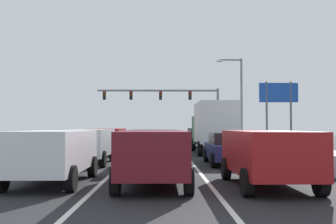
% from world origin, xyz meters
% --- Properties ---
extents(ground_plane, '(120.00, 120.00, 0.00)m').
position_xyz_m(ground_plane, '(0.00, 16.29, 0.00)').
color(ground_plane, black).
extents(lane_stripe_between_right_lane_and_center_lane, '(0.14, 44.79, 0.01)m').
position_xyz_m(lane_stripe_between_right_lane_and_center_lane, '(1.70, 20.36, 0.00)').
color(lane_stripe_between_right_lane_and_center_lane, silver).
rests_on(lane_stripe_between_right_lane_and_center_lane, ground).
extents(lane_stripe_between_center_lane_and_left_lane, '(0.14, 44.79, 0.01)m').
position_xyz_m(lane_stripe_between_center_lane_and_left_lane, '(-1.70, 20.36, 0.00)').
color(lane_stripe_between_center_lane_and_left_lane, silver).
rests_on(lane_stripe_between_center_lane_and_left_lane, ground).
extents(snow_bank_right_shoulder, '(1.42, 44.79, 0.77)m').
position_xyz_m(snow_bank_right_shoulder, '(7.00, 20.36, 0.38)').
color(snow_bank_right_shoulder, white).
rests_on(snow_bank_right_shoulder, ground).
extents(snow_bank_left_shoulder, '(1.32, 44.79, 0.60)m').
position_xyz_m(snow_bank_left_shoulder, '(-7.00, 20.36, 0.30)').
color(snow_bank_left_shoulder, white).
rests_on(snow_bank_left_shoulder, ground).
extents(suv_red_right_lane_nearest, '(2.16, 4.90, 1.67)m').
position_xyz_m(suv_red_right_lane_nearest, '(3.36, 6.51, 1.02)').
color(suv_red_right_lane_nearest, maroon).
rests_on(suv_red_right_lane_nearest, ground).
extents(sedan_navy_right_lane_second, '(2.00, 4.50, 1.51)m').
position_xyz_m(sedan_navy_right_lane_second, '(3.36, 13.57, 0.76)').
color(sedan_navy_right_lane_second, navy).
rests_on(sedan_navy_right_lane_second, ground).
extents(box_truck_right_lane_third, '(2.53, 7.20, 3.36)m').
position_xyz_m(box_truck_right_lane_third, '(3.65, 21.44, 1.90)').
color(box_truck_right_lane_third, '#1E5633').
rests_on(box_truck_right_lane_third, ground).
extents(suv_black_right_lane_fourth, '(2.16, 4.90, 1.67)m').
position_xyz_m(suv_black_right_lane_fourth, '(3.55, 29.59, 1.02)').
color(suv_black_right_lane_fourth, black).
rests_on(suv_black_right_lane_fourth, ground).
extents(suv_maroon_center_lane_nearest, '(2.16, 4.90, 1.67)m').
position_xyz_m(suv_maroon_center_lane_nearest, '(-0.03, 6.71, 1.02)').
color(suv_maroon_center_lane_nearest, maroon).
rests_on(suv_maroon_center_lane_nearest, ground).
extents(suv_charcoal_center_lane_second, '(2.16, 4.90, 1.67)m').
position_xyz_m(suv_charcoal_center_lane_second, '(-0.11, 12.62, 1.02)').
color(suv_charcoal_center_lane_second, '#38383D').
rests_on(suv_charcoal_center_lane_second, ground).
extents(sedan_gray_center_lane_third, '(2.00, 4.50, 1.51)m').
position_xyz_m(sedan_gray_center_lane_third, '(-0.09, 19.48, 0.76)').
color(sedan_gray_center_lane_third, slate).
rests_on(sedan_gray_center_lane_third, ground).
extents(sedan_tan_center_lane_fourth, '(2.00, 4.50, 1.51)m').
position_xyz_m(sedan_tan_center_lane_fourth, '(-0.15, 25.60, 0.76)').
color(sedan_tan_center_lane_fourth, '#937F60').
rests_on(sedan_tan_center_lane_fourth, ground).
extents(suv_white_left_lane_nearest, '(2.16, 4.90, 1.67)m').
position_xyz_m(suv_white_left_lane_nearest, '(-3.23, 7.29, 1.02)').
color(suv_white_left_lane_nearest, silver).
rests_on(suv_white_left_lane_nearest, ground).
extents(suv_silver_left_lane_second, '(2.16, 4.90, 1.67)m').
position_xyz_m(suv_silver_left_lane_second, '(-3.35, 13.97, 1.02)').
color(suv_silver_left_lane_second, '#B7BABF').
rests_on(suv_silver_left_lane_second, ground).
extents(suv_red_left_lane_third, '(2.16, 4.90, 1.67)m').
position_xyz_m(suv_red_left_lane_third, '(-3.34, 20.93, 1.02)').
color(suv_red_left_lane_third, maroon).
rests_on(suv_red_left_lane_third, ground).
extents(sedan_navy_left_lane_fourth, '(2.00, 4.50, 1.51)m').
position_xyz_m(sedan_navy_left_lane_fourth, '(-3.31, 26.72, 0.76)').
color(sedan_navy_left_lane_fourth, navy).
rests_on(sedan_navy_left_lane_fourth, ground).
extents(traffic_light_gantry, '(14.00, 0.47, 6.20)m').
position_xyz_m(traffic_light_gantry, '(1.31, 40.70, 4.89)').
color(traffic_light_gantry, slate).
rests_on(traffic_light_gantry, ground).
extents(street_lamp_right_mid, '(2.66, 0.36, 8.65)m').
position_xyz_m(street_lamp_right_mid, '(7.80, 34.61, 5.14)').
color(street_lamp_right_mid, gray).
rests_on(street_lamp_right_mid, ground).
extents(roadside_sign_right, '(3.20, 0.16, 5.50)m').
position_xyz_m(roadside_sign_right, '(9.79, 27.40, 4.02)').
color(roadside_sign_right, '#59595B').
rests_on(roadside_sign_right, ground).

